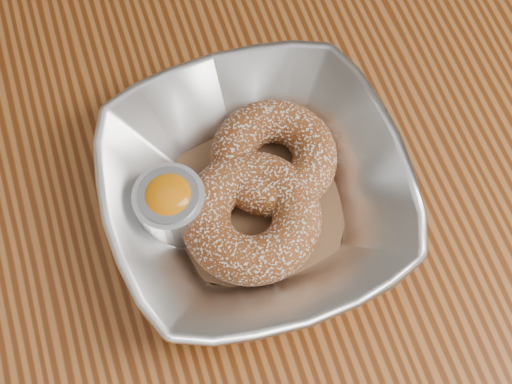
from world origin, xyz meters
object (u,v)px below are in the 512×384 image
object	(u,v)px
donut_front	(251,217)
ramekin	(171,205)
table	(259,175)
serving_bowl	(256,193)
donut_back	(274,157)

from	to	relation	value
donut_front	ramekin	world-z (taller)	ramekin
table	serving_bowl	world-z (taller)	serving_bowl
donut_back	donut_front	xyz separation A→B (m)	(-0.03, -0.04, 0.00)
table	donut_front	size ratio (longest dim) A/B	11.12
table	donut_front	bearing A→B (deg)	-112.03
serving_bowl	ramekin	xyz separation A→B (m)	(-0.07, 0.01, 0.01)
serving_bowl	ramekin	bearing A→B (deg)	173.28
ramekin	donut_back	bearing A→B (deg)	11.06
donut_back	serving_bowl	bearing A→B (deg)	-132.48
table	donut_back	size ratio (longest dim) A/B	11.87
serving_bowl	donut_back	bearing A→B (deg)	47.52
donut_back	table	bearing A→B (deg)	86.23
donut_back	ramekin	size ratio (longest dim) A/B	1.86
table	ramekin	distance (m)	0.17
table	serving_bowl	size ratio (longest dim) A/B	5.14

